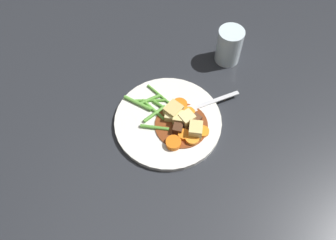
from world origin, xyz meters
TOP-DOWN VIEW (x-y plane):
  - ground_plane at (0.00, 0.00)m, footprint 3.00×3.00m
  - dinner_plate at (0.00, 0.00)m, footprint 0.25×0.25m
  - stew_sauce at (0.03, -0.01)m, footprint 0.12×0.12m
  - carrot_slice_0 at (0.02, -0.06)m, footprint 0.04×0.04m
  - carrot_slice_1 at (0.04, -0.04)m, footprint 0.04×0.04m
  - carrot_slice_2 at (0.08, -0.02)m, footprint 0.03×0.03m
  - carrot_slice_3 at (0.06, -0.05)m, footprint 0.05×0.05m
  - carrot_slice_4 at (0.02, 0.04)m, footprint 0.04×0.04m
  - carrot_slice_5 at (0.05, 0.02)m, footprint 0.04×0.04m
  - potato_chunk_0 at (0.07, -0.03)m, footprint 0.03×0.03m
  - potato_chunk_1 at (0.04, 0.00)m, footprint 0.04×0.04m
  - potato_chunk_2 at (0.01, 0.02)m, footprint 0.05×0.05m
  - potato_chunk_3 at (0.01, 0.01)m, footprint 0.03×0.02m
  - potato_chunk_4 at (0.03, 0.00)m, footprint 0.03×0.03m
  - meat_chunk_0 at (0.06, 0.00)m, footprint 0.03×0.03m
  - meat_chunk_1 at (0.03, -0.03)m, footprint 0.02×0.03m
  - green_bean_0 at (-0.03, 0.01)m, footprint 0.05×0.05m
  - green_bean_1 at (-0.08, 0.04)m, footprint 0.07×0.04m
  - green_bean_2 at (-0.03, 0.07)m, footprint 0.06×0.05m
  - green_bean_3 at (-0.04, 0.02)m, footprint 0.06×0.05m
  - green_bean_4 at (-0.05, 0.05)m, footprint 0.07×0.02m
  - green_bean_5 at (-0.03, -0.03)m, footprint 0.07×0.01m
  - green_bean_6 at (-0.01, 0.03)m, footprint 0.06×0.04m
  - green_bean_7 at (-0.05, 0.05)m, footprint 0.05×0.04m
  - fork at (0.08, 0.05)m, footprint 0.16×0.10m
  - water_glass at (0.13, 0.22)m, footprint 0.07×0.07m

SIDE VIEW (x-z plane):
  - ground_plane at x=0.00m, z-range 0.00..0.00m
  - dinner_plate at x=0.00m, z-range 0.00..0.01m
  - stew_sauce at x=0.03m, z-range 0.01..0.02m
  - fork at x=0.08m, z-range 0.01..0.02m
  - green_bean_2 at x=-0.03m, z-range 0.01..0.02m
  - green_bean_4 at x=-0.05m, z-range 0.01..0.02m
  - green_bean_3 at x=-0.04m, z-range 0.01..0.02m
  - green_bean_6 at x=-0.01m, z-range 0.01..0.02m
  - green_bean_0 at x=-0.03m, z-range 0.01..0.02m
  - green_bean_5 at x=-0.03m, z-range 0.01..0.02m
  - carrot_slice_2 at x=0.08m, z-range 0.01..0.02m
  - green_bean_7 at x=-0.05m, z-range 0.01..0.02m
  - green_bean_1 at x=-0.08m, z-range 0.01..0.02m
  - carrot_slice_3 at x=0.06m, z-range 0.01..0.02m
  - carrot_slice_1 at x=0.04m, z-range 0.01..0.03m
  - carrot_slice_4 at x=0.02m, z-range 0.01..0.03m
  - carrot_slice_0 at x=0.02m, z-range 0.01..0.03m
  - carrot_slice_5 at x=0.05m, z-range 0.01..0.03m
  - potato_chunk_3 at x=0.01m, z-range 0.01..0.03m
  - meat_chunk_1 at x=0.03m, z-range 0.01..0.03m
  - meat_chunk_0 at x=0.06m, z-range 0.01..0.04m
  - potato_chunk_4 at x=0.03m, z-range 0.01..0.04m
  - potato_chunk_2 at x=0.01m, z-range 0.01..0.04m
  - potato_chunk_1 at x=0.04m, z-range 0.01..0.04m
  - potato_chunk_0 at x=0.07m, z-range 0.01..0.04m
  - water_glass at x=0.13m, z-range 0.00..0.10m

